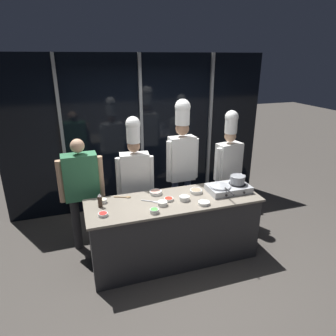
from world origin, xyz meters
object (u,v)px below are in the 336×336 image
Objects in this scene: prep_bowl_onion at (184,198)px; prep_bowl_scallions at (154,211)px; stock_pot at (238,179)px; prep_bowl_chicken at (204,203)px; frying_pan at (220,185)px; chef_head at (135,172)px; prep_bowl_mushrooms at (196,191)px; squeeze_bottle_soy at (100,201)px; prep_bowl_bean_sprouts at (162,203)px; prep_bowl_chili_flakes at (169,199)px; person_guest at (82,185)px; prep_bowl_bell_pepper at (103,214)px; chef_sous at (182,155)px; prep_bowl_noodles at (103,201)px; serving_spoon_solid at (126,197)px; chef_line at (229,160)px; serving_spoon_slotted at (153,201)px; portable_stove at (228,188)px; prep_bowl_shrimp at (156,192)px.

prep_bowl_scallions is at bearing -156.52° from prep_bowl_onion.
prep_bowl_chicken is (-0.61, -0.25, -0.14)m from stock_pot.
chef_head reaches higher than frying_pan.
squeeze_bottle_soy is at bearing -179.68° from prep_bowl_mushrooms.
squeeze_bottle_soy reaches higher than prep_bowl_bean_sprouts.
frying_pan is 4.14× the size of prep_bowl_chili_flakes.
prep_bowl_bean_sprouts is 1.20m from person_guest.
prep_bowl_bell_pepper is 0.88× the size of prep_bowl_onion.
prep_bowl_onion is 1.21× the size of prep_bowl_scallions.
prep_bowl_chicken is (-0.04, -0.35, -0.00)m from prep_bowl_mushrooms.
prep_bowl_noodles is at bearing 20.36° from chef_sous.
person_guest is (-0.53, 0.40, 0.08)m from serving_spoon_solid.
chef_head is 0.77m from chef_sous.
prep_bowl_chili_flakes is 1.10× the size of prep_bowl_scallions.
chef_head reaches higher than squeeze_bottle_soy.
chef_line reaches higher than squeeze_bottle_soy.
prep_bowl_chicken is 0.27m from prep_bowl_onion.
serving_spoon_slotted is 0.39m from serving_spoon_solid.
frying_pan is 0.74m from prep_bowl_chili_flakes.
chef_sous is at bearing 71.83° from prep_bowl_onion.
prep_bowl_mushrooms is 1.14× the size of prep_bowl_chicken.
serving_spoon_solid is at bearing 9.74° from prep_bowl_noodles.
portable_stove is 3.83× the size of prep_bowl_chicken.
prep_bowl_bean_sprouts is at bearing -42.38° from serving_spoon_solid.
prep_bowl_bean_sprouts reaches higher than prep_bowl_scallions.
prep_bowl_shrimp is at bearing 72.16° from prep_bowl_scallions.
prep_bowl_mushrooms is at bearing 25.08° from chef_line.
stock_pot is 1.70× the size of prep_bowl_onion.
prep_bowl_scallions is at bearing -133.72° from prep_bowl_bean_sprouts.
portable_stove reaches higher than prep_bowl_noodles.
person_guest is (-0.93, 0.76, 0.06)m from prep_bowl_bean_sprouts.
frying_pan is 1.90m from person_guest.
squeeze_bottle_soy is at bearing 177.04° from portable_stove.
chef_line is at bearing 173.60° from chef_sous.
chef_sous is (1.30, 0.87, 0.33)m from prep_bowl_bell_pepper.
prep_bowl_chicken is 0.64m from serving_spoon_slotted.
prep_bowl_bean_sprouts is 0.95× the size of prep_bowl_onion.
prep_bowl_noodles is 0.07× the size of person_guest.
squeeze_bottle_soy reaches higher than portable_stove.
prep_bowl_mushrooms is (1.28, 0.01, -0.06)m from squeeze_bottle_soy.
squeeze_bottle_soy is 0.09× the size of chef_sous.
person_guest is at bearing 108.50° from squeeze_bottle_soy.
person_guest is 0.87× the size of chef_head.
prep_bowl_scallions is 0.67× the size of prep_bowl_shrimp.
stock_pot is (0.13, 0.00, 0.11)m from portable_stove.
prep_bowl_scallions is 0.29m from serving_spoon_slotted.
prep_bowl_bean_sprouts reaches higher than prep_bowl_chicken.
chef_head is at bearing 113.49° from prep_bowl_chili_flakes.
person_guest is at bearing -9.91° from chef_line.
prep_bowl_bell_pepper is (-1.59, -0.14, -0.10)m from frying_pan.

